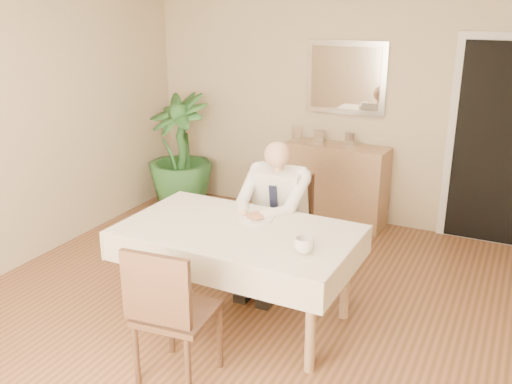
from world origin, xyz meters
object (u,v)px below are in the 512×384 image
at_px(chair_near, 169,309).
at_px(potted_palm, 180,152).
at_px(chair_far, 285,218).
at_px(coffee_mug, 304,245).
at_px(sideboard, 336,184).
at_px(seated_man, 272,210).
at_px(dining_table, 238,239).

distance_m(chair_near, potted_palm, 3.27).
xyz_separation_m(chair_far, coffee_mug, (0.58, -1.06, 0.28)).
bearing_deg(sideboard, potted_palm, -164.59).
bearing_deg(chair_far, chair_near, -84.21).
bearing_deg(seated_man, sideboard, 89.50).
distance_m(chair_far, coffee_mug, 1.24).
distance_m(seated_man, potted_palm, 2.19).
height_order(dining_table, sideboard, sideboard).
bearing_deg(chair_near, chair_far, 83.87).
relative_size(dining_table, sideboard, 1.60).
bearing_deg(seated_man, potted_palm, 143.44).
relative_size(seated_man, sideboard, 1.15).
bearing_deg(dining_table, coffee_mug, -15.66).
height_order(coffee_mug, potted_palm, potted_palm).
xyz_separation_m(dining_table, potted_palm, (-1.76, 1.90, -0.00)).
bearing_deg(potted_palm, sideboard, 11.00).
distance_m(sideboard, potted_palm, 1.82).
relative_size(chair_near, potted_palm, 0.72).
xyz_separation_m(chair_far, sideboard, (0.01, 1.36, -0.09)).
bearing_deg(chair_far, potted_palm, 156.64).
distance_m(seated_man, sideboard, 1.67).
bearing_deg(chair_near, dining_table, 83.05).
bearing_deg(dining_table, seated_man, 91.05).
xyz_separation_m(chair_far, potted_palm, (-1.76, 1.01, 0.14)).
height_order(dining_table, seated_man, seated_man).
height_order(seated_man, coffee_mug, seated_man).
bearing_deg(seated_man, chair_near, -90.96).
bearing_deg(sideboard, chair_near, -86.31).
relative_size(coffee_mug, sideboard, 0.12).
height_order(dining_table, potted_palm, potted_palm).
distance_m(chair_far, potted_palm, 2.04).
bearing_deg(coffee_mug, seated_man, 127.26).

